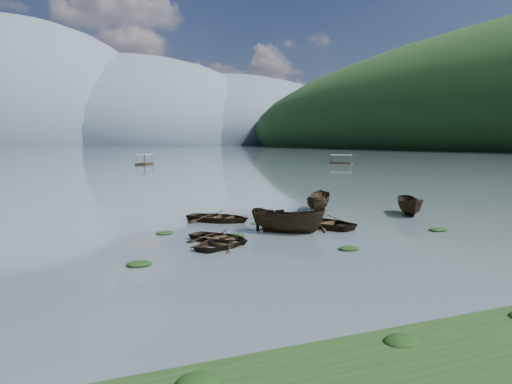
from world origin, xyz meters
name	(u,v)px	position (x,y,z in m)	size (l,w,h in m)	color
ground_plane	(343,248)	(0.00, 0.00, 0.00)	(2400.00, 2400.00, 0.00)	#4B575E
haze_mtn_b	(8,145)	(-60.00, 900.00, 0.00)	(520.00, 520.00, 340.00)	#475666
haze_mtn_c	(130,145)	(140.00, 900.00, 0.00)	(520.00, 520.00, 260.00)	#475666
haze_mtn_d	(224,145)	(320.00, 900.00, 0.00)	(520.00, 520.00, 220.00)	#475666
rowboat_0	(220,242)	(-5.62, 4.42, 0.00)	(2.91, 4.08, 0.84)	black
rowboat_1	(223,247)	(-5.94, 2.98, 0.00)	(2.75, 3.86, 0.80)	black
rowboat_2	(288,233)	(-0.69, 5.36, 0.00)	(1.86, 4.93, 1.91)	black
rowboat_3	(322,227)	(2.49, 6.39, 0.00)	(3.56, 4.98, 1.03)	black
rowboat_5	(410,215)	(11.98, 8.51, 0.00)	(1.71, 4.55, 1.76)	black
rowboat_6	(218,222)	(-3.25, 11.46, 0.00)	(3.43, 4.81, 1.00)	black
rowboat_7	(287,225)	(0.60, 7.97, 0.00)	(3.49, 4.88, 1.01)	black
rowboat_8	(318,211)	(6.39, 13.46, 0.00)	(1.74, 4.63, 1.79)	black
weed_clump_0	(139,265)	(-11.04, 0.61, 0.00)	(1.22, 1.00, 0.27)	black
weed_clump_1	(236,236)	(-4.19, 5.52, 0.00)	(1.15, 0.92, 0.25)	black
weed_clump_2	(349,250)	(0.06, -0.47, 0.00)	(1.21, 0.97, 0.26)	black
weed_clump_3	(276,219)	(1.21, 10.98, 0.00)	(0.89, 0.75, 0.20)	black
weed_clump_4	(438,231)	(8.74, 2.02, 0.00)	(1.33, 1.05, 0.27)	black
weed_clump_5	(165,234)	(-8.04, 8.14, 0.00)	(1.13, 0.91, 0.24)	black
weed_clump_6	(256,224)	(-1.10, 9.41, 0.00)	(0.87, 0.73, 0.18)	black
weed_clump_7	(325,224)	(3.41, 7.49, 0.00)	(1.09, 0.87, 0.24)	black
pontoon_centre	(144,165)	(9.64, 104.88, 0.00)	(2.77, 6.66, 2.55)	black
pontoon_right	(341,164)	(59.05, 90.19, 0.00)	(2.47, 5.92, 2.27)	black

